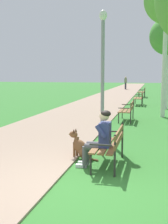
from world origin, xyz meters
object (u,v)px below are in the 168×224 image
Objects in this scene: person_seated_on_near_bench at (100,137)px; pedestrian_distant at (126,83)px; lamp_post_near at (103,73)px; dog_brown at (82,148)px; birch_tree_fourth at (167,0)px; birch_tree_fifth at (168,37)px; park_bench_far at (139,97)px; park_bench_near at (111,143)px; park_bench_mid at (128,109)px; park_bench_furthest at (143,91)px.

person_seated_on_near_bench is 30.90m from pedestrian_distant.
pedestrian_distant is (-1.92, 27.84, -1.19)m from lamp_post_near.
person_seated_on_near_bench is 0.88m from dog_brown.
dog_brown is 9.13m from birch_tree_fourth.
dog_brown is 0.16× the size of birch_tree_fifth.
park_bench_far is 10.00m from lamp_post_near.
park_bench_mid is (-0.17, 6.16, 0.00)m from park_bench_near.
birch_tree_fourth is at bearing 67.92° from lamp_post_near.
dog_brown is at bearing -105.69° from birch_tree_fourth.
park_bench_furthest is (-0.05, 6.40, 0.00)m from park_bench_far.
park_bench_near is 1.00× the size of park_bench_furthest.
park_bench_mid is 5.21m from birch_tree_fourth.
park_bench_near is 0.29× the size of birch_tree_fifth.
person_seated_on_near_bench is 0.24× the size of birch_tree_fifth.
birch_tree_fifth is at bearing 74.44° from lamp_post_near.
lamp_post_near reaches higher than park_bench_near.
dog_brown is at bearing -93.50° from park_bench_far.
dog_brown is 0.49× the size of pedestrian_distant.
park_bench_far and park_bench_furthest have the same top height.
dog_brown is at bearing -91.52° from lamp_post_near.
park_bench_far is (0.00, 12.65, 0.00)m from park_bench_near.
birch_tree_fifth is (2.27, 8.15, 2.02)m from lamp_post_near.
park_bench_mid is 0.29× the size of birch_tree_fifth.
park_bench_mid reaches higher than dog_brown.
park_bench_mid is 1.00× the size of park_bench_furthest.
person_seated_on_near_bench is at bearing -90.94° from park_bench_far.
pedestrian_distant is at bearing 99.72° from birch_tree_fourth.
birch_tree_fourth is (1.37, -11.32, 4.74)m from park_bench_furthest.
dog_brown is (-0.75, -12.29, -0.25)m from park_bench_far.
birch_tree_fifth is at bearing -47.30° from park_bench_far.
lamp_post_near is (-0.68, 2.79, 1.52)m from park_bench_near.
birch_tree_fourth is (1.53, 7.91, 4.57)m from person_seated_on_near_bench.
park_bench_mid is at bearing 84.34° from dog_brown.
lamp_post_near is at bearing -93.98° from park_bench_far.
dog_brown is at bearing -102.45° from birch_tree_fifth.
pedestrian_distant is (-3.92, 22.90, -4.41)m from birch_tree_fourth.
birch_tree_fourth is (2.00, 4.94, 3.21)m from lamp_post_near.
park_bench_furthest is at bearing 87.76° from lamp_post_near.
lamp_post_near reaches higher than person_seated_on_near_bench.
person_seated_on_near_bench is at bearing -90.48° from park_bench_furthest.
pedestrian_distant is (-2.61, 17.97, 0.33)m from park_bench_far.
park_bench_near is 1.00× the size of park_bench_mid.
person_seated_on_near_bench is at bearing -90.31° from park_bench_mid.
birch_tree_fourth reaches higher than park_bench_mid.
park_bench_far is 4.25m from birch_tree_fifth.
birch_tree_fourth is 3.43m from birch_tree_fifth.
birch_tree_fourth reaches higher than person_seated_on_near_bench.
park_bench_mid is 3.74m from lamp_post_near.
pedestrian_distant is at bearing 94.86° from park_bench_near.
park_bench_furthest is at bearing 89.44° from park_bench_mid.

